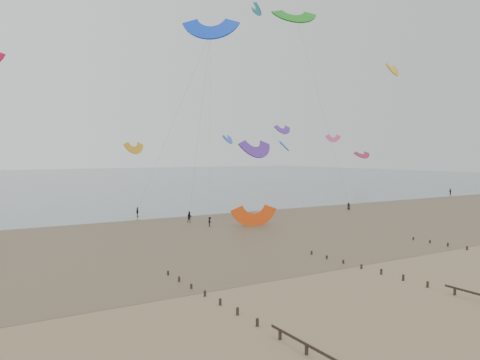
{
  "coord_description": "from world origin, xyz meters",
  "views": [
    {
      "loc": [
        -31.25,
        -29.97,
        11.81
      ],
      "look_at": [
        3.88,
        28.0,
        8.0
      ],
      "focal_mm": 35.0,
      "sensor_mm": 36.0,
      "label": 1
    }
  ],
  "objects": [
    {
      "name": "ground",
      "position": [
        0.0,
        0.0,
        0.0
      ],
      "size": [
        500.0,
        500.0,
        0.0
      ],
      "primitive_type": "plane",
      "color": "brown",
      "rests_on": "ground"
    },
    {
      "name": "sea_and_shore",
      "position": [
        -4.08,
        34.4,
        0.01
      ],
      "size": [
        500.0,
        665.0,
        0.03
      ],
      "color": "#475654",
      "rests_on": "ground"
    },
    {
      "name": "kitesurfers",
      "position": [
        22.37,
        46.68,
        0.87
      ],
      "size": [
        134.72,
        19.29,
        1.89
      ],
      "color": "black",
      "rests_on": "ground"
    },
    {
      "name": "grounded_kite",
      "position": [
        10.2,
        33.95,
        0.0
      ],
      "size": [
        7.44,
        6.24,
        3.67
      ],
      "primitive_type": null,
      "rotation": [
        1.54,
        0.0,
        -0.17
      ],
      "color": "#FA4B0F",
      "rests_on": "ground"
    },
    {
      "name": "kites_airborne",
      "position": [
        -10.26,
        83.12,
        21.55
      ],
      "size": [
        231.68,
        101.11,
        45.07
      ],
      "color": "#572A9F",
      "rests_on": "ground"
    }
  ]
}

